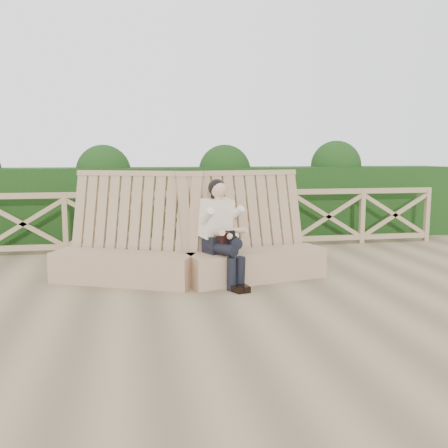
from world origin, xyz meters
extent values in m
plane|color=brown|center=(0.00, 0.00, 0.00)|extent=(60.00, 60.00, 0.00)
cube|color=#977856|center=(-1.11, 1.17, 0.21)|extent=(2.02, 1.27, 0.43)
cube|color=#977856|center=(-1.00, 1.41, 0.79)|extent=(1.99, 1.21, 1.54)
cube|color=#977856|center=(0.77, 0.99, 0.21)|extent=(2.05, 0.94, 0.43)
cube|color=#977856|center=(0.71, 1.25, 0.79)|extent=(2.03, 0.88, 1.54)
cube|color=black|center=(0.21, 0.96, 0.54)|extent=(0.46, 0.41, 0.23)
cube|color=beige|center=(0.19, 1.01, 0.90)|extent=(0.51, 0.45, 0.55)
sphere|color=tan|center=(0.21, 0.96, 1.30)|extent=(0.29, 0.29, 0.22)
sphere|color=black|center=(0.19, 1.00, 1.32)|extent=(0.32, 0.32, 0.24)
cylinder|color=black|center=(0.22, 0.72, 0.52)|extent=(0.35, 0.50, 0.16)
cylinder|color=black|center=(0.36, 0.81, 0.59)|extent=(0.35, 0.51, 0.17)
cylinder|color=black|center=(0.31, 0.51, 0.21)|extent=(0.17, 0.17, 0.43)
cylinder|color=black|center=(0.43, 0.54, 0.21)|extent=(0.17, 0.17, 0.43)
cube|color=black|center=(0.35, 0.42, 0.04)|extent=(0.19, 0.27, 0.08)
cube|color=black|center=(0.45, 0.45, 0.04)|extent=(0.19, 0.27, 0.08)
cube|color=black|center=(0.31, 0.80, 0.65)|extent=(0.31, 0.26, 0.18)
cube|color=black|center=(0.36, 0.64, 0.71)|extent=(0.11, 0.12, 0.13)
cube|color=#9A7C59|center=(0.00, 3.50, 1.05)|extent=(10.10, 0.07, 0.10)
cube|color=#9A7C59|center=(0.00, 3.50, 0.12)|extent=(10.10, 0.07, 0.10)
cube|color=black|center=(0.00, 4.70, 0.75)|extent=(12.00, 1.20, 1.50)
camera|label=1|loc=(-0.96, -5.73, 1.78)|focal=40.00mm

